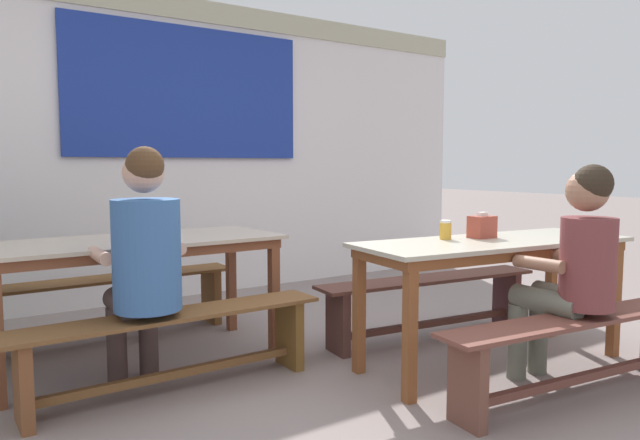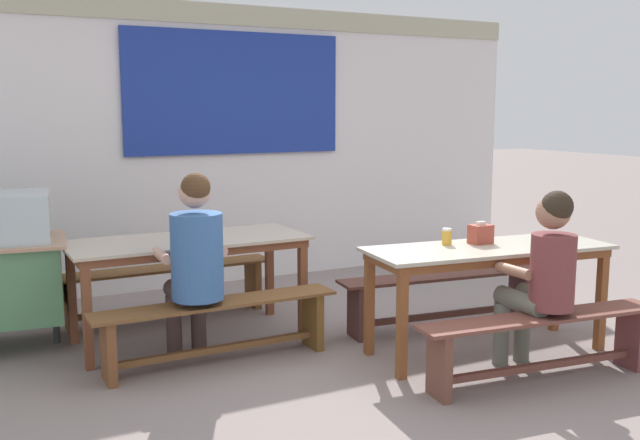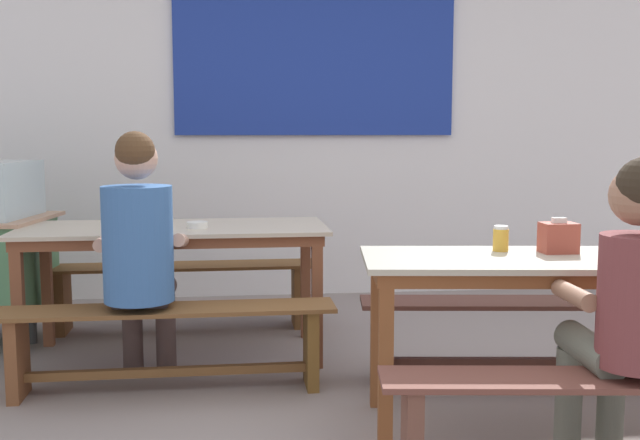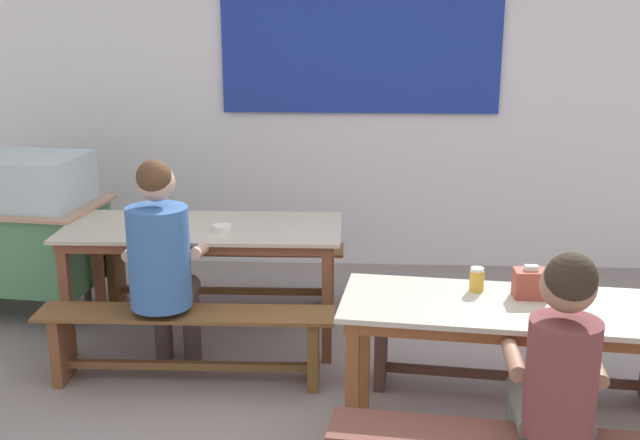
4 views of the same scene
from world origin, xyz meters
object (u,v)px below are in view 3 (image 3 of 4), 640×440
(dining_table_far, at_px, (174,239))
(soup_bowl, at_px, (197,225))
(tissue_box, at_px, (558,237))
(person_near_front, at_px, (627,300))
(person_left_back_turned, at_px, (140,245))
(bench_near_front, at_px, (614,417))
(bench_far_front, at_px, (167,337))
(condiment_jar, at_px, (501,239))
(bench_far_back, at_px, (182,287))
(dining_table_near, at_px, (564,275))
(bench_near_back, at_px, (524,328))

(dining_table_far, relative_size, soup_bowl, 14.71)
(dining_table_far, xyz_separation_m, tissue_box, (1.82, -1.16, 0.15))
(tissue_box, bearing_deg, person_near_front, -91.46)
(person_left_back_turned, bearing_deg, bench_near_front, -35.27)
(bench_near_front, bearing_deg, person_near_front, 48.00)
(bench_far_front, bearing_deg, condiment_jar, -16.64)
(bench_far_back, distance_m, condiment_jar, 2.39)
(bench_far_back, distance_m, person_near_front, 3.05)
(bench_far_back, distance_m, tissue_box, 2.61)
(bench_far_back, xyz_separation_m, bench_far_front, (0.02, -1.23, -0.00))
(dining_table_far, height_order, bench_far_back, dining_table_far)
(bench_near_front, xyz_separation_m, soup_bowl, (-1.60, 1.78, 0.51))
(condiment_jar, bearing_deg, bench_far_back, 133.00)
(dining_table_far, bearing_deg, condiment_jar, -34.51)
(bench_far_back, height_order, condiment_jar, condiment_jar)
(person_left_back_turned, bearing_deg, bench_far_front, -20.70)
(bench_far_back, bearing_deg, bench_near_front, -55.07)
(bench_near_front, bearing_deg, bench_far_back, 124.93)
(dining_table_far, distance_m, soup_bowl, 0.20)
(bench_far_back, relative_size, tissue_box, 11.14)
(bench_far_back, bearing_deg, person_left_back_turned, -95.59)
(dining_table_far, xyz_separation_m, condiment_jar, (1.58, -1.09, 0.13))
(dining_table_far, xyz_separation_m, person_left_back_turned, (-0.12, -0.57, 0.05))
(bench_far_front, distance_m, person_left_back_turned, 0.49)
(person_near_front, bearing_deg, bench_near_front, -132.00)
(dining_table_near, xyz_separation_m, soup_bowl, (-1.67, 1.17, 0.10))
(bench_near_back, xyz_separation_m, person_left_back_turned, (-2.00, 0.09, 0.46))
(person_left_back_turned, relative_size, soup_bowl, 11.01)
(bench_near_back, relative_size, soup_bowl, 14.48)
(bench_far_back, relative_size, condiment_jar, 15.22)
(tissue_box, height_order, soup_bowl, tissue_box)
(bench_near_back, relative_size, condiment_jar, 14.82)
(dining_table_far, relative_size, person_near_front, 1.43)
(person_near_front, height_order, condiment_jar, person_near_front)
(bench_near_back, xyz_separation_m, soup_bowl, (-1.74, 0.56, 0.51))
(dining_table_far, xyz_separation_m, bench_far_back, (-0.01, 0.62, -0.41))
(bench_far_front, xyz_separation_m, person_near_front, (1.80, -1.19, 0.42))
(dining_table_near, height_order, soup_bowl, soup_bowl)
(dining_table_near, distance_m, bench_near_front, 0.74)
(dining_table_far, height_order, tissue_box, tissue_box)
(bench_far_back, bearing_deg, tissue_box, -44.19)
(person_left_back_turned, xyz_separation_m, person_near_front, (1.93, -1.24, -0.05))
(dining_table_near, height_order, condiment_jar, condiment_jar)
(person_near_front, relative_size, condiment_jar, 10.49)
(person_left_back_turned, bearing_deg, person_near_front, -32.71)
(person_near_front, height_order, soup_bowl, person_near_front)
(dining_table_near, xyz_separation_m, person_near_front, (-0.00, -0.54, 0.01))
(tissue_box, bearing_deg, soup_bowl, 147.65)
(tissue_box, xyz_separation_m, soup_bowl, (-1.68, 1.06, -0.05))
(bench_far_back, distance_m, person_left_back_turned, 1.28)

